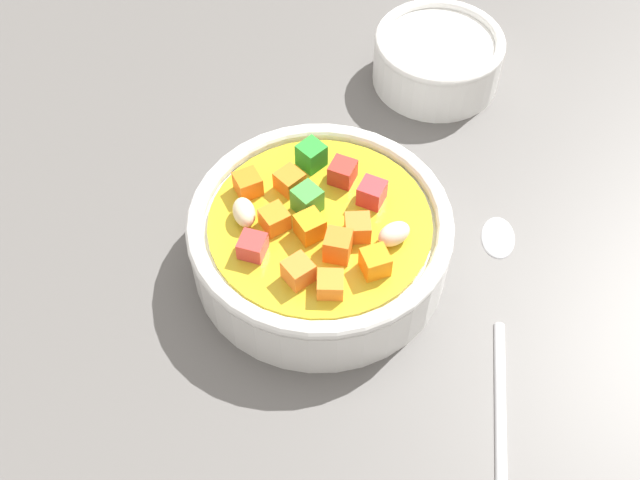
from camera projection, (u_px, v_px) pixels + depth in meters
The scene contains 4 objects.
ground_plane at pixel (320, 269), 58.67cm from camera, with size 140.00×140.00×2.00cm, color #565451.
soup_bowl_main at pixel (320, 237), 55.50cm from camera, with size 18.67×18.67×6.76cm.
spoon at pixel (500, 320), 54.37cm from camera, with size 7.44×24.03×0.86cm.
side_bowl_small at pixel (437, 58), 67.78cm from camera, with size 11.18×11.18×4.78cm.
Camera 1 is at (3.88, 33.11, 47.33)cm, focal length 43.75 mm.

